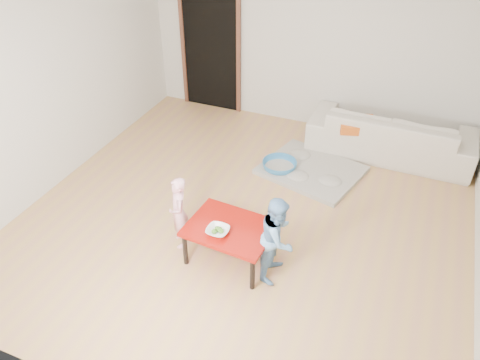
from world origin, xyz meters
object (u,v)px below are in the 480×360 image
Objects in this scene: red_table at (230,243)px; child_pink at (179,213)px; bowl at (218,231)px; basin at (279,166)px; sofa at (391,133)px; child_blue at (278,238)px.

red_table is 1.02× the size of child_pink.
bowl is 1.93m from basin.
sofa is 2.56× the size of red_table.
bowl is at bearing 103.44° from child_blue.
sofa is at bearing 110.60° from child_pink.
basin is (0.54, 1.75, -0.35)m from child_pink.
child_pink is (-1.82, -2.75, 0.10)m from sofa.
sofa is 3.30m from child_pink.
sofa is 2.37× the size of child_blue.
child_pink reaches higher than sofa.
sofa reaches higher than basin.
bowl is at bearing -90.92° from basin.
child_blue reaches higher than basin.
child_pink is 1.86m from basin.
bowl is 0.49× the size of basin.
red_table is 1.88× the size of basin.
basin is (-1.28, -1.00, -0.25)m from sofa.
red_table reaches higher than basin.
basin is at bearing 91.57° from red_table.
red_table is at bearing 66.66° from sofa.
basin is at bearing 38.81° from sofa.
red_table is 0.93× the size of child_blue.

